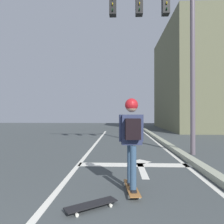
# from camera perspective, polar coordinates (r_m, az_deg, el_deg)

# --- Properties ---
(lane_line_center) EXTENTS (0.12, 20.00, 0.01)m
(lane_line_center) POSITION_cam_1_polar(r_m,az_deg,el_deg) (6.37, -8.21, -13.00)
(lane_line_center) COLOR silver
(lane_line_center) RESTS_ON ground
(lane_line_curbside) EXTENTS (0.12, 20.00, 0.01)m
(lane_line_curbside) POSITION_cam_1_polar(r_m,az_deg,el_deg) (6.51, 18.36, -12.71)
(lane_line_curbside) COLOR silver
(lane_line_curbside) RESTS_ON ground
(stop_bar) EXTENTS (3.04, 0.40, 0.01)m
(stop_bar) POSITION_cam_1_polar(r_m,az_deg,el_deg) (5.80, 6.26, -14.27)
(stop_bar) COLOR silver
(stop_bar) RESTS_ON ground
(lane_arrow_stem) EXTENTS (0.16, 1.40, 0.01)m
(lane_arrow_stem) POSITION_cam_1_polar(r_m,az_deg,el_deg) (5.30, 8.37, -15.60)
(lane_arrow_stem) COLOR silver
(lane_arrow_stem) RESTS_ON ground
(lane_arrow_head) EXTENTS (0.71, 0.71, 0.01)m
(lane_arrow_head) POSITION_cam_1_polar(r_m,az_deg,el_deg) (6.12, 7.50, -13.52)
(lane_arrow_head) COLOR silver
(lane_arrow_head) RESTS_ON ground
(curb_strip) EXTENTS (0.24, 24.00, 0.14)m
(curb_strip) POSITION_cam_1_polar(r_m,az_deg,el_deg) (6.57, 20.50, -11.99)
(curb_strip) COLOR #9CA08A
(curb_strip) RESTS_ON ground
(skateboard) EXTENTS (0.27, 0.89, 0.09)m
(skateboard) POSITION_cam_1_polar(r_m,az_deg,el_deg) (3.92, 5.42, -20.11)
(skateboard) COLOR #97602E
(skateboard) RESTS_ON ground
(skater) EXTENTS (0.44, 0.60, 1.58)m
(skater) POSITION_cam_1_polar(r_m,az_deg,el_deg) (3.69, 5.45, -5.41)
(skater) COLOR #334E6A
(skater) RESTS_ON skateboard
(spare_skateboard) EXTENTS (0.76, 0.62, 0.08)m
(spare_skateboard) POSITION_cam_1_polar(r_m,az_deg,el_deg) (3.31, -5.68, -24.08)
(spare_skateboard) COLOR black
(spare_skateboard) RESTS_ON ground
(traffic_signal_mast) EXTENTS (3.71, 0.34, 5.71)m
(traffic_signal_mast) POSITION_cam_1_polar(r_m,az_deg,el_deg) (7.77, 13.81, 20.45)
(traffic_signal_mast) COLOR #5F545E
(traffic_signal_mast) RESTS_ON ground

